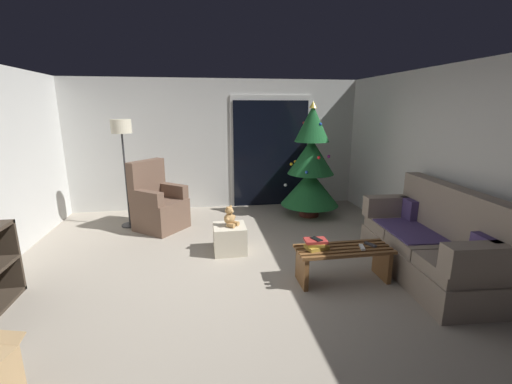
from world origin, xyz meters
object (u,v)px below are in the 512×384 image
(couch, at_px, (431,244))
(ottoman, at_px, (230,239))
(cell_phone, at_px, (316,239))
(coffee_table, at_px, (343,259))
(book_stack, at_px, (316,244))
(remote_graphite, at_px, (370,245))
(floor_lamp, at_px, (122,137))
(remote_white, at_px, (362,247))
(teddy_bear_honey, at_px, (230,217))
(christmas_tree, at_px, (311,167))
(armchair, at_px, (158,205))

(couch, height_order, ottoman, couch)
(cell_phone, relative_size, ottoman, 0.33)
(coffee_table, relative_size, book_stack, 3.97)
(remote_graphite, relative_size, cell_phone, 1.08)
(floor_lamp, bearing_deg, ottoman, -40.35)
(book_stack, bearing_deg, remote_white, -7.64)
(remote_white, bearing_deg, cell_phone, -173.89)
(teddy_bear_honey, bearing_deg, floor_lamp, 139.65)
(remote_graphite, relative_size, floor_lamp, 0.09)
(couch, relative_size, cell_phone, 13.77)
(book_stack, height_order, teddy_bear_honey, teddy_bear_honey)
(remote_graphite, distance_m, book_stack, 0.66)
(remote_white, distance_m, book_stack, 0.53)
(remote_graphite, relative_size, christmas_tree, 0.08)
(couch, bearing_deg, teddy_bear_honey, 154.83)
(couch, distance_m, teddy_bear_honey, 2.52)
(christmas_tree, distance_m, floor_lamp, 3.24)
(book_stack, bearing_deg, couch, -2.85)
(floor_lamp, bearing_deg, teddy_bear_honey, -40.35)
(couch, xyz_separation_m, teddy_bear_honey, (-2.28, 1.07, 0.10))
(remote_white, bearing_deg, ottoman, 157.28)
(teddy_bear_honey, bearing_deg, ottoman, 139.68)
(couch, bearing_deg, cell_phone, 176.86)
(remote_graphite, height_order, floor_lamp, floor_lamp)
(remote_white, bearing_deg, floor_lamp, 155.62)
(remote_graphite, xyz_separation_m, floor_lamp, (-3.14, 2.37, 1.08))
(armchair, relative_size, ottoman, 2.57)
(christmas_tree, height_order, teddy_bear_honey, christmas_tree)
(remote_white, xyz_separation_m, book_stack, (-0.52, 0.07, 0.04))
(remote_white, xyz_separation_m, cell_phone, (-0.52, 0.08, 0.10))
(cell_phone, height_order, teddy_bear_honey, teddy_bear_honey)
(coffee_table, relative_size, teddy_bear_honey, 3.86)
(coffee_table, height_order, armchair, armchair)
(remote_white, relative_size, floor_lamp, 0.09)
(book_stack, distance_m, christmas_tree, 2.55)
(couch, xyz_separation_m, coffee_table, (-1.07, 0.04, -0.13))
(armchair, relative_size, floor_lamp, 0.63)
(cell_phone, relative_size, floor_lamp, 0.08)
(coffee_table, height_order, remote_graphite, remote_graphite)
(floor_lamp, xyz_separation_m, teddy_bear_honey, (1.60, -1.36, -1.00))
(remote_graphite, relative_size, book_stack, 0.56)
(couch, relative_size, ottoman, 4.51)
(remote_graphite, bearing_deg, remote_white, -0.03)
(armchair, bearing_deg, remote_white, -41.63)
(armchair, bearing_deg, book_stack, -47.45)
(coffee_table, height_order, ottoman, coffee_table)
(coffee_table, distance_m, floor_lamp, 3.89)
(cell_phone, xyz_separation_m, ottoman, (-0.90, 1.00, -0.33))
(coffee_table, distance_m, remote_graphite, 0.36)
(couch, xyz_separation_m, ottoman, (-2.29, 1.08, -0.21))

